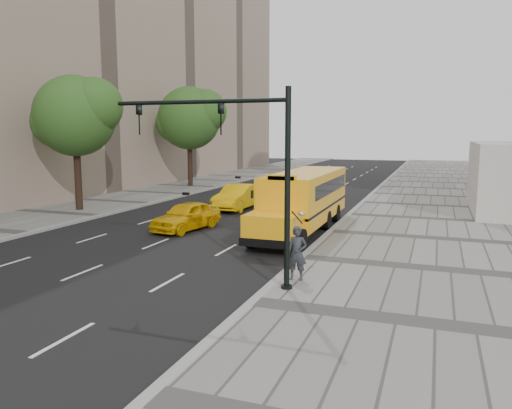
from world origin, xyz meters
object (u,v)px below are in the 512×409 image
(tree_b, at_px, (76,115))
(taxi_far, at_px, (238,197))
(school_bus, at_px, (305,196))
(tree_c, at_px, (190,118))
(traffic_signal, at_px, (245,162))
(taxi_near, at_px, (186,216))
(pedestrian, at_px, (297,253))

(tree_b, xyz_separation_m, taxi_far, (9.02, 4.50, -5.28))
(tree_b, bearing_deg, school_bus, -3.12)
(tree_b, xyz_separation_m, tree_c, (0.01, 15.28, 0.27))
(school_bus, bearing_deg, traffic_signal, -86.16)
(traffic_signal, bearing_deg, tree_b, 144.54)
(tree_c, xyz_separation_m, taxi_far, (9.01, -10.78, -5.55))
(taxi_near, distance_m, pedestrian, 10.64)
(pedestrian, xyz_separation_m, traffic_signal, (-1.47, -0.98, 3.03))
(tree_b, relative_size, taxi_near, 1.98)
(pedestrian, bearing_deg, tree_c, 120.24)
(pedestrian, height_order, traffic_signal, traffic_signal)
(traffic_signal, bearing_deg, pedestrian, 33.75)
(school_bus, xyz_separation_m, traffic_signal, (0.69, -10.29, 2.33))
(school_bus, distance_m, taxi_near, 6.23)
(taxi_near, bearing_deg, traffic_signal, -40.61)
(tree_c, relative_size, taxi_near, 2.12)
(school_bus, xyz_separation_m, pedestrian, (2.16, -9.31, -0.71))
(tree_b, height_order, taxi_near, tree_b)
(tree_b, distance_m, taxi_far, 11.38)
(tree_c, relative_size, traffic_signal, 1.43)
(taxi_far, bearing_deg, traffic_signal, -65.17)
(taxi_far, height_order, traffic_signal, traffic_signal)
(tree_b, distance_m, school_bus, 15.54)
(tree_c, bearing_deg, pedestrian, -56.13)
(pedestrian, bearing_deg, traffic_signal, -149.87)
(tree_b, height_order, school_bus, tree_b)
(taxi_far, xyz_separation_m, pedestrian, (8.04, -14.63, 0.24))
(pedestrian, bearing_deg, tree_b, 145.69)
(taxi_near, height_order, taxi_far, taxi_far)
(school_bus, height_order, traffic_signal, traffic_signal)
(tree_b, distance_m, tree_c, 15.28)
(tree_b, bearing_deg, taxi_near, -18.12)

